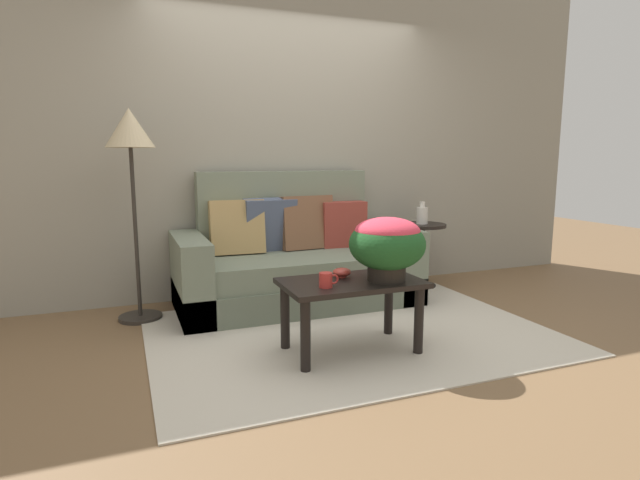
% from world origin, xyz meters
% --- Properties ---
extents(ground_plane, '(14.00, 14.00, 0.00)m').
position_xyz_m(ground_plane, '(0.00, 0.00, 0.00)').
color(ground_plane, brown).
extents(wall_back, '(6.40, 0.12, 2.97)m').
position_xyz_m(wall_back, '(0.00, 1.35, 1.48)').
color(wall_back, gray).
rests_on(wall_back, ground).
extents(area_rug, '(2.75, 1.99, 0.01)m').
position_xyz_m(area_rug, '(0.00, -0.03, 0.01)').
color(area_rug, beige).
rests_on(area_rug, ground).
extents(couch, '(1.99, 0.92, 1.12)m').
position_xyz_m(couch, '(-0.12, 0.87, 0.34)').
color(couch, '#626B59').
rests_on(couch, ground).
extents(coffee_table, '(0.88, 0.51, 0.47)m').
position_xyz_m(coffee_table, '(-0.14, -0.34, 0.38)').
color(coffee_table, black).
rests_on(coffee_table, ground).
extents(side_table, '(0.44, 0.44, 0.61)m').
position_xyz_m(side_table, '(1.19, 0.93, 0.42)').
color(side_table, black).
rests_on(side_table, ground).
extents(floor_lamp, '(0.35, 0.35, 1.59)m').
position_xyz_m(floor_lamp, '(-1.38, 0.86, 1.31)').
color(floor_lamp, '#2D2823').
rests_on(floor_lamp, ground).
extents(potted_plant, '(0.48, 0.48, 0.40)m').
position_xyz_m(potted_plant, '(0.07, -0.41, 0.71)').
color(potted_plant, black).
rests_on(potted_plant, coffee_table).
extents(coffee_mug, '(0.12, 0.08, 0.09)m').
position_xyz_m(coffee_mug, '(-0.35, -0.44, 0.52)').
color(coffee_mug, red).
rests_on(coffee_mug, coffee_table).
extents(snack_bowl, '(0.12, 0.12, 0.06)m').
position_xyz_m(snack_bowl, '(-0.16, -0.24, 0.51)').
color(snack_bowl, '#B2382D').
rests_on(snack_bowl, coffee_table).
extents(table_vase, '(0.11, 0.11, 0.21)m').
position_xyz_m(table_vase, '(1.18, 0.92, 0.70)').
color(table_vase, silver).
rests_on(table_vase, side_table).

